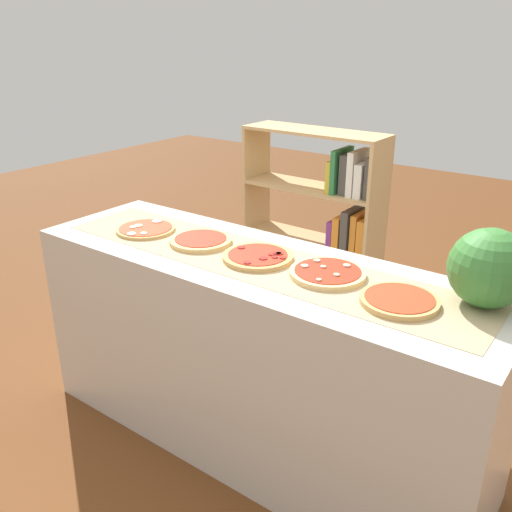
{
  "coord_description": "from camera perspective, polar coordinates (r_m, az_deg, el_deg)",
  "views": [
    {
      "loc": [
        1.28,
        -1.74,
        1.84
      ],
      "look_at": [
        0.0,
        0.0,
        0.96
      ],
      "focal_mm": 38.84,
      "sensor_mm": 36.0,
      "label": 1
    }
  ],
  "objects": [
    {
      "name": "ground_plane",
      "position": [
        2.84,
        0.0,
        -18.2
      ],
      "size": [
        12.0,
        12.0,
        0.0
      ],
      "primitive_type": "plane",
      "color": "brown"
    },
    {
      "name": "parchment_paper",
      "position": [
        2.34,
        0.0,
        -0.43
      ],
      "size": [
        1.98,
        0.41,
        0.0
      ],
      "primitive_type": "cube",
      "color": "tan",
      "rests_on": "counter"
    },
    {
      "name": "pizza_plain_1",
      "position": [
        2.54,
        -5.71,
        1.6
      ],
      "size": [
        0.29,
        0.29,
        0.02
      ],
      "color": "#DBB26B",
      "rests_on": "parchment_paper"
    },
    {
      "name": "pizza_mushroom_3",
      "position": [
        2.21,
        7.39,
        -1.74
      ],
      "size": [
        0.3,
        0.3,
        0.03
      ],
      "color": "#E5C17F",
      "rests_on": "parchment_paper"
    },
    {
      "name": "bookshelf",
      "position": [
        3.31,
        7.66,
        1.11
      ],
      "size": [
        0.85,
        0.27,
        1.32
      ],
      "color": "tan",
      "rests_on": "ground_plane"
    },
    {
      "name": "counter",
      "position": [
        2.56,
        0.0,
        -10.19
      ],
      "size": [
        2.14,
        0.64,
        0.94
      ],
      "primitive_type": "cube",
      "color": "beige",
      "rests_on": "ground_plane"
    },
    {
      "name": "pizza_plain_4",
      "position": [
        2.04,
        14.55,
        -4.45
      ],
      "size": [
        0.28,
        0.28,
        0.02
      ],
      "color": "tan",
      "rests_on": "parchment_paper"
    },
    {
      "name": "pizza_pepperoni_2",
      "position": [
        2.35,
        0.2,
        -0.06
      ],
      "size": [
        0.3,
        0.3,
        0.03
      ],
      "color": "tan",
      "rests_on": "parchment_paper"
    },
    {
      "name": "pizza_mozzarella_0",
      "position": [
        2.73,
        -11.3,
        2.74
      ],
      "size": [
        0.28,
        0.28,
        0.02
      ],
      "color": "tan",
      "rests_on": "parchment_paper"
    },
    {
      "name": "watermelon",
      "position": [
        2.08,
        22.87,
        -1.15
      ],
      "size": [
        0.28,
        0.28,
        0.28
      ],
      "primitive_type": "sphere",
      "color": "#387A33",
      "rests_on": "counter"
    }
  ]
}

